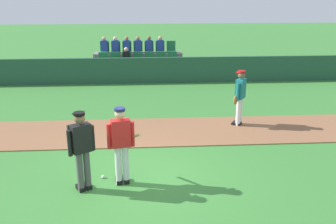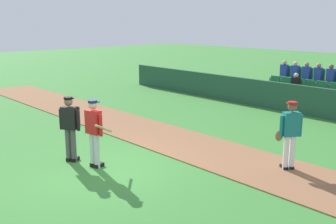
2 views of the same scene
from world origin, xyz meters
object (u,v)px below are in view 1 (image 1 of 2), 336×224
Objects in this scene: umpire_home_plate at (81,147)px; runner_teal_jersey at (240,96)px; baseball at (103,177)px; batter_red_jersey at (121,143)px.

umpire_home_plate is 5.62m from runner_teal_jersey.
runner_teal_jersey is at bearing 39.09° from baseball.
umpire_home_plate is at bearing -124.78° from baseball.
runner_teal_jersey is 5.13m from baseball.
umpire_home_plate is 1.00× the size of runner_teal_jersey.
runner_teal_jersey is 23.78× the size of baseball.
batter_red_jersey is at bearing 15.28° from umpire_home_plate.
batter_red_jersey is 1.00× the size of umpire_home_plate.
batter_red_jersey is at bearing -134.98° from runner_teal_jersey.
batter_red_jersey reaches higher than baseball.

